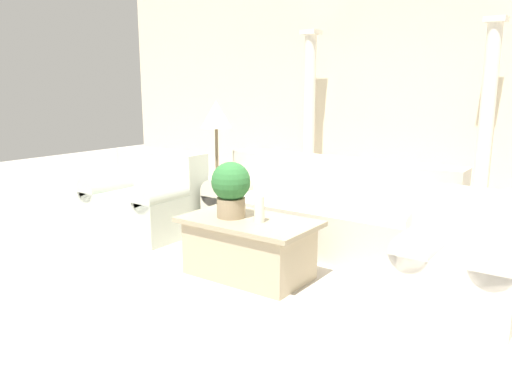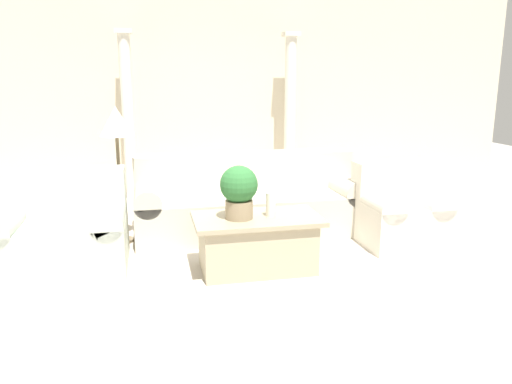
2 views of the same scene
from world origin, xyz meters
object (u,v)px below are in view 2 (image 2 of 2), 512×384
floor_lamp (116,128)px  armchair (398,210)px  loveseat (61,229)px  potted_plant (239,190)px  sofa_long (249,202)px  coffee_table (257,242)px

floor_lamp → armchair: (2.82, -0.63, -0.84)m
loveseat → armchair: bearing=-0.5°
potted_plant → armchair: 1.86m
sofa_long → loveseat: same height
armchair → loveseat: bearing=179.5°
sofa_long → floor_lamp: bearing=-177.7°
sofa_long → loveseat: 1.99m
coffee_table → armchair: 1.66m
potted_plant → coffee_table: bearing=9.0°
loveseat → sofa_long: bearing=19.2°
potted_plant → floor_lamp: bearing=134.5°
loveseat → armchair: size_ratio=1.39×
armchair → floor_lamp: bearing=167.4°
loveseat → floor_lamp: size_ratio=0.82×
coffee_table → potted_plant: size_ratio=2.40×
sofa_long → coffee_table: size_ratio=2.19×
potted_plant → armchair: potted_plant is taller
sofa_long → potted_plant: bearing=-105.6°
potted_plant → armchair: (1.76, 0.44, -0.40)m
potted_plant → floor_lamp: floor_lamp is taller
sofa_long → floor_lamp: floor_lamp is taller
coffee_table → floor_lamp: floor_lamp is taller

